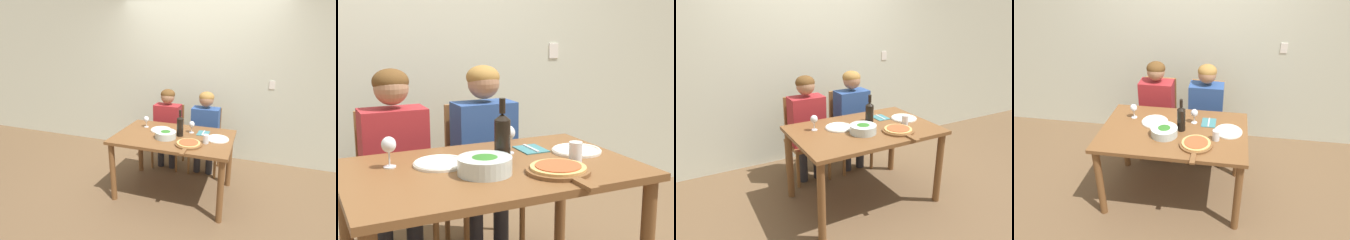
% 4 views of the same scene
% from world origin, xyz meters
% --- Properties ---
extents(back_wall, '(10.00, 0.06, 2.70)m').
position_xyz_m(back_wall, '(0.00, 1.30, 1.35)').
color(back_wall, beige).
rests_on(back_wall, ground).
extents(dining_table, '(1.41, 0.90, 0.78)m').
position_xyz_m(dining_table, '(0.00, 0.00, 0.67)').
color(dining_table, brown).
rests_on(dining_table, ground).
extents(chair_left, '(0.42, 0.42, 0.94)m').
position_xyz_m(chair_left, '(-0.32, 0.79, 0.49)').
color(chair_left, brown).
rests_on(chair_left, ground).
extents(chair_right, '(0.42, 0.42, 0.94)m').
position_xyz_m(chair_right, '(0.25, 0.79, 0.49)').
color(chair_right, brown).
rests_on(chair_right, ground).
extents(person_woman, '(0.47, 0.51, 1.20)m').
position_xyz_m(person_woman, '(-0.32, 0.67, 0.72)').
color(person_woman, '#28282D').
rests_on(person_woman, ground).
extents(person_man, '(0.47, 0.51, 1.20)m').
position_xyz_m(person_man, '(0.25, 0.67, 0.72)').
color(person_man, '#28282D').
rests_on(person_man, ground).
extents(wine_bottle, '(0.08, 0.08, 0.32)m').
position_xyz_m(wine_bottle, '(0.07, 0.02, 0.91)').
color(wine_bottle, black).
rests_on(wine_bottle, dining_table).
extents(broccoli_bowl, '(0.25, 0.25, 0.09)m').
position_xyz_m(broccoli_bowl, '(-0.07, -0.10, 0.82)').
color(broccoli_bowl, silver).
rests_on(broccoli_bowl, dining_table).
extents(dinner_plate_left, '(0.27, 0.27, 0.02)m').
position_xyz_m(dinner_plate_left, '(-0.21, 0.12, 0.79)').
color(dinner_plate_left, silver).
rests_on(dinner_plate_left, dining_table).
extents(dinner_plate_right, '(0.27, 0.27, 0.02)m').
position_xyz_m(dinner_plate_right, '(0.52, 0.05, 0.79)').
color(dinner_plate_right, silver).
rests_on(dinner_plate_right, dining_table).
extents(pizza_on_board, '(0.30, 0.44, 0.04)m').
position_xyz_m(pizza_on_board, '(0.24, -0.23, 0.79)').
color(pizza_on_board, brown).
rests_on(pizza_on_board, dining_table).
extents(wine_glass_left, '(0.07, 0.07, 0.15)m').
position_xyz_m(wine_glass_left, '(-0.44, 0.19, 0.88)').
color(wine_glass_left, silver).
rests_on(wine_glass_left, dining_table).
extents(wine_glass_right, '(0.07, 0.07, 0.15)m').
position_xyz_m(wine_glass_right, '(0.18, 0.17, 0.88)').
color(wine_glass_right, silver).
rests_on(wine_glass_right, dining_table).
extents(water_tumbler, '(0.07, 0.07, 0.10)m').
position_xyz_m(water_tumbler, '(0.41, -0.11, 0.83)').
color(water_tumbler, silver).
rests_on(water_tumbler, dining_table).
extents(fork_on_napkin, '(0.14, 0.18, 0.01)m').
position_xyz_m(fork_on_napkin, '(0.32, 0.19, 0.78)').
color(fork_on_napkin, '#387075').
rests_on(fork_on_napkin, dining_table).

